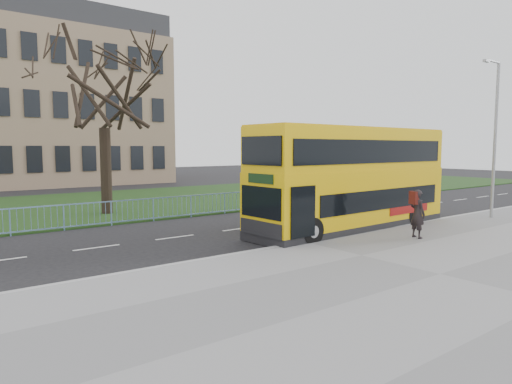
# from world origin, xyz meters

# --- Properties ---
(ground) EXTENTS (120.00, 120.00, 0.00)m
(ground) POSITION_xyz_m (0.00, 0.00, 0.00)
(ground) COLOR black
(ground) RESTS_ON ground
(pavement) EXTENTS (80.00, 10.50, 0.12)m
(pavement) POSITION_xyz_m (0.00, -6.75, 0.06)
(pavement) COLOR slate
(pavement) RESTS_ON ground
(kerb) EXTENTS (80.00, 0.20, 0.14)m
(kerb) POSITION_xyz_m (0.00, -1.55, 0.07)
(kerb) COLOR #9C9C9F
(kerb) RESTS_ON ground
(grass_verge) EXTENTS (80.00, 15.40, 0.08)m
(grass_verge) POSITION_xyz_m (0.00, 14.30, 0.04)
(grass_verge) COLOR #183212
(grass_verge) RESTS_ON ground
(guard_railing) EXTENTS (40.00, 0.12, 1.10)m
(guard_railing) POSITION_xyz_m (0.00, 6.60, 0.55)
(guard_railing) COLOR #6B91BE
(guard_railing) RESTS_ON ground
(bare_tree) EXTENTS (7.27, 7.27, 10.38)m
(bare_tree) POSITION_xyz_m (-3.00, 10.00, 5.27)
(bare_tree) COLOR black
(bare_tree) RESTS_ON grass_verge
(yellow_bus) EXTENTS (10.14, 2.79, 4.21)m
(yellow_bus) POSITION_xyz_m (3.73, -0.51, 2.26)
(yellow_bus) COLOR #E3B209
(yellow_bus) RESTS_ON ground
(pedestrian) EXTENTS (0.55, 0.73, 1.80)m
(pedestrian) POSITION_xyz_m (3.80, -3.56, 1.02)
(pedestrian) COLOR black
(pedestrian) RESTS_ON pavement
(street_lamp) EXTENTS (1.54, 0.21, 7.28)m
(street_lamp) POSITION_xyz_m (10.97, -2.81, 4.11)
(street_lamp) COLOR #94979C
(street_lamp) RESTS_ON pavement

